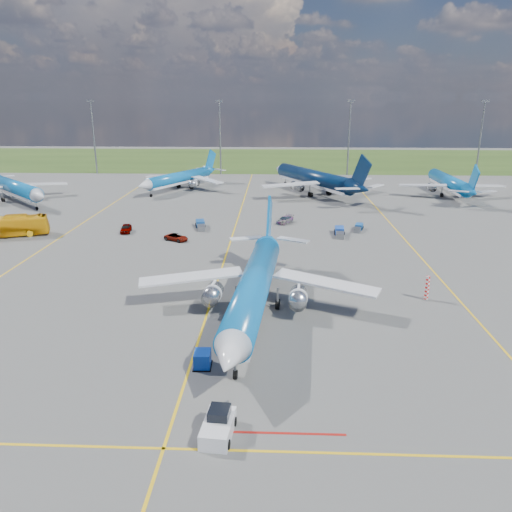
{
  "coord_description": "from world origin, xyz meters",
  "views": [
    {
      "loc": [
        7.65,
        -48.83,
        23.47
      ],
      "look_at": [
        5.19,
        12.06,
        4.0
      ],
      "focal_mm": 35.0,
      "sensor_mm": 36.0,
      "label": 1
    }
  ],
  "objects_px": {
    "service_car_a": "(126,228)",
    "baggage_tug_e": "(358,228)",
    "pushback_tug": "(218,425)",
    "baggage_tug_c": "(201,225)",
    "apron_bus": "(8,226)",
    "baggage_tug_w": "(340,232)",
    "main_airliner": "(254,317)",
    "uld_container": "(202,359)",
    "bg_jet_nw": "(17,202)",
    "service_car_c": "(285,220)",
    "warning_post": "(427,288)",
    "bg_jet_nnw": "(180,190)",
    "bg_jet_n": "(313,194)",
    "service_car_b": "(176,237)",
    "bg_jet_ne": "(448,195)"
  },
  "relations": [
    {
      "from": "warning_post",
      "to": "bg_jet_n",
      "type": "bearing_deg",
      "value": 97.3
    },
    {
      "from": "apron_bus",
      "to": "uld_container",
      "type": "bearing_deg",
      "value": -155.79
    },
    {
      "from": "pushback_tug",
      "to": "baggage_tug_w",
      "type": "height_order",
      "value": "pushback_tug"
    },
    {
      "from": "baggage_tug_c",
      "to": "warning_post",
      "type": "bearing_deg",
      "value": -58.16
    },
    {
      "from": "uld_container",
      "to": "baggage_tug_w",
      "type": "xyz_separation_m",
      "value": [
        17.91,
        46.16,
        -0.17
      ]
    },
    {
      "from": "main_airliner",
      "to": "baggage_tug_w",
      "type": "bearing_deg",
      "value": 73.47
    },
    {
      "from": "pushback_tug",
      "to": "baggage_tug_c",
      "type": "xyz_separation_m",
      "value": [
        -10.09,
        59.82,
        -0.19
      ]
    },
    {
      "from": "apron_bus",
      "to": "baggage_tug_e",
      "type": "distance_m",
      "value": 62.59
    },
    {
      "from": "baggage_tug_c",
      "to": "pushback_tug",
      "type": "bearing_deg",
      "value": -92.62
    },
    {
      "from": "apron_bus",
      "to": "baggage_tug_c",
      "type": "height_order",
      "value": "apron_bus"
    },
    {
      "from": "bg_jet_nw",
      "to": "service_car_a",
      "type": "relative_size",
      "value": 8.58
    },
    {
      "from": "uld_container",
      "to": "warning_post",
      "type": "bearing_deg",
      "value": 31.82
    },
    {
      "from": "warning_post",
      "to": "bg_jet_nnw",
      "type": "xyz_separation_m",
      "value": [
        -43.85,
        73.45,
        -1.5
      ]
    },
    {
      "from": "bg_jet_nnw",
      "to": "main_airliner",
      "type": "xyz_separation_m",
      "value": [
        23.23,
        -79.18,
        0.0
      ]
    },
    {
      "from": "bg_jet_nw",
      "to": "apron_bus",
      "type": "relative_size",
      "value": 2.77
    },
    {
      "from": "baggage_tug_w",
      "to": "baggage_tug_e",
      "type": "bearing_deg",
      "value": 47.69
    },
    {
      "from": "service_car_b",
      "to": "apron_bus",
      "type": "bearing_deg",
      "value": 115.05
    },
    {
      "from": "bg_jet_nnw",
      "to": "service_car_a",
      "type": "distance_m",
      "value": 43.61
    },
    {
      "from": "baggage_tug_e",
      "to": "bg_jet_n",
      "type": "bearing_deg",
      "value": 115.47
    },
    {
      "from": "service_car_a",
      "to": "baggage_tug_w",
      "type": "distance_m",
      "value": 38.57
    },
    {
      "from": "pushback_tug",
      "to": "baggage_tug_c",
      "type": "distance_m",
      "value": 60.66
    },
    {
      "from": "service_car_a",
      "to": "baggage_tug_e",
      "type": "relative_size",
      "value": 0.94
    },
    {
      "from": "bg_jet_nw",
      "to": "bg_jet_ne",
      "type": "relative_size",
      "value": 1.03
    },
    {
      "from": "bg_jet_nnw",
      "to": "service_car_b",
      "type": "xyz_separation_m",
      "value": [
        8.56,
        -48.79,
        0.59
      ]
    },
    {
      "from": "baggage_tug_e",
      "to": "pushback_tug",
      "type": "bearing_deg",
      "value": -91.66
    },
    {
      "from": "bg_jet_ne",
      "to": "baggage_tug_c",
      "type": "distance_m",
      "value": 67.12
    },
    {
      "from": "bg_jet_nnw",
      "to": "service_car_a",
      "type": "relative_size",
      "value": 7.99
    },
    {
      "from": "service_car_a",
      "to": "service_car_b",
      "type": "relative_size",
      "value": 1.01
    },
    {
      "from": "bg_jet_nw",
      "to": "baggage_tug_e",
      "type": "height_order",
      "value": "bg_jet_nw"
    },
    {
      "from": "warning_post",
      "to": "baggage_tug_c",
      "type": "xyz_separation_m",
      "value": [
        -32.42,
        33.52,
        -0.93
      ]
    },
    {
      "from": "service_car_a",
      "to": "baggage_tug_e",
      "type": "distance_m",
      "value": 42.57
    },
    {
      "from": "warning_post",
      "to": "pushback_tug",
      "type": "distance_m",
      "value": 34.5
    },
    {
      "from": "warning_post",
      "to": "service_car_b",
      "type": "height_order",
      "value": "warning_post"
    },
    {
      "from": "bg_jet_nnw",
      "to": "bg_jet_ne",
      "type": "height_order",
      "value": "bg_jet_ne"
    },
    {
      "from": "pushback_tug",
      "to": "apron_bus",
      "type": "distance_m",
      "value": 67.82
    },
    {
      "from": "bg_jet_n",
      "to": "service_car_b",
      "type": "distance_m",
      "value": 51.65
    },
    {
      "from": "bg_jet_nnw",
      "to": "main_airliner",
      "type": "relative_size",
      "value": 0.88
    },
    {
      "from": "apron_bus",
      "to": "service_car_b",
      "type": "distance_m",
      "value": 30.02
    },
    {
      "from": "bg_jet_nnw",
      "to": "pushback_tug",
      "type": "height_order",
      "value": "bg_jet_nnw"
    },
    {
      "from": "bg_jet_n",
      "to": "service_car_c",
      "type": "distance_m",
      "value": 32.0
    },
    {
      "from": "main_airliner",
      "to": "uld_container",
      "type": "xyz_separation_m",
      "value": [
        -4.23,
        -11.02,
        0.74
      ]
    },
    {
      "from": "bg_jet_nw",
      "to": "bg_jet_n",
      "type": "bearing_deg",
      "value": -35.23
    },
    {
      "from": "warning_post",
      "to": "service_car_a",
      "type": "xyz_separation_m",
      "value": [
        -45.51,
        29.87,
        -0.77
      ]
    },
    {
      "from": "uld_container",
      "to": "bg_jet_n",
      "type": "bearing_deg",
      "value": 77.26
    },
    {
      "from": "bg_jet_nnw",
      "to": "bg_jet_nw",
      "type": "bearing_deg",
      "value": -126.72
    },
    {
      "from": "bg_jet_nw",
      "to": "service_car_c",
      "type": "xyz_separation_m",
      "value": [
        62.52,
        -18.06,
        0.68
      ]
    },
    {
      "from": "main_airliner",
      "to": "apron_bus",
      "type": "distance_m",
      "value": 54.91
    },
    {
      "from": "service_car_b",
      "to": "bg_jet_n",
      "type": "bearing_deg",
      "value": -2.81
    },
    {
      "from": "pushback_tug",
      "to": "baggage_tug_w",
      "type": "xyz_separation_m",
      "value": [
        15.38,
        55.69,
        -0.19
      ]
    },
    {
      "from": "baggage_tug_w",
      "to": "baggage_tug_e",
      "type": "xyz_separation_m",
      "value": [
        3.89,
        3.64,
        -0.1
      ]
    }
  ]
}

